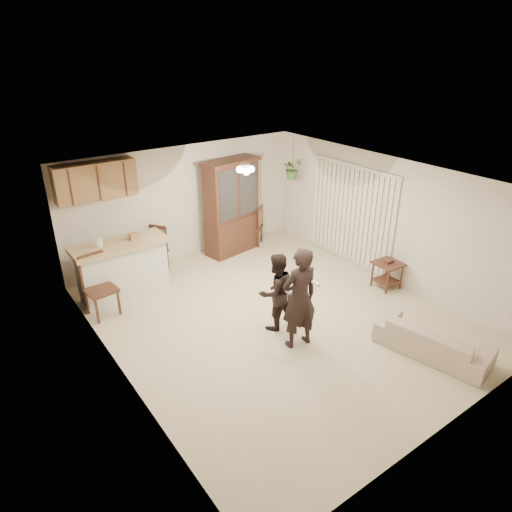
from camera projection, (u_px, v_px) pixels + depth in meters
floor at (276, 318)px, 8.10m from camera, size 6.50×6.50×0.00m
ceiling at (279, 181)px, 7.03m from camera, size 5.50×6.50×0.02m
wall_back at (185, 203)px, 9.95m from camera, size 5.50×0.02×2.50m
wall_front at (454, 352)px, 5.18m from camera, size 5.50×0.02×2.50m
wall_left at (116, 304)px, 6.12m from camera, size 0.02×6.50×2.50m
wall_right at (387, 220)px, 9.02m from camera, size 0.02×6.50×2.50m
breakfast_bar at (123, 271)px, 8.64m from camera, size 1.60×0.55×1.00m
bar_top at (120, 245)px, 8.40m from camera, size 1.75×0.70×0.08m
upper_cabinets at (96, 181)px, 8.46m from camera, size 1.50×0.34×0.70m
vertical_blinds at (351, 215)px, 9.72m from camera, size 0.06×2.30×2.10m
ceiling_fixture at (246, 169)px, 8.06m from camera, size 0.36×0.36×0.20m
hanging_plant at (292, 168)px, 10.29m from camera, size 0.43×0.37×0.48m
plant_cord at (293, 154)px, 10.15m from camera, size 0.01×0.01×0.65m
sofa at (434, 334)px, 7.02m from camera, size 1.11×1.99×0.73m
adult at (300, 296)px, 7.02m from camera, size 0.70×0.51×1.80m
child at (276, 292)px, 7.57m from camera, size 0.67×0.53×1.35m
china_hutch at (232, 208)px, 10.24m from camera, size 1.43×0.74×2.15m
side_table at (387, 275)px, 8.98m from camera, size 0.52×0.52×0.60m
chair_bar at (102, 299)px, 8.07m from camera, size 0.55×0.55×1.13m
chair_hutch_left at (156, 260)px, 9.61m from camera, size 0.60×0.60×0.98m
chair_hutch_right at (253, 233)px, 10.94m from camera, size 0.60×0.60×0.96m
controller_adult at (316, 283)px, 6.54m from camera, size 0.06×0.15×0.05m
controller_child at (288, 292)px, 7.26m from camera, size 0.04×0.12×0.04m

